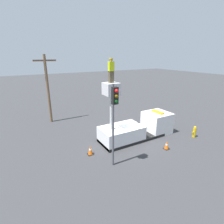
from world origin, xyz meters
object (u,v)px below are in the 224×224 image
(bucket_truck, at_px, (137,128))
(traffic_light_pole, at_px, (114,111))
(utility_pole, at_px, (48,87))
(traffic_cone_curbside, at_px, (167,145))
(traffic_cone_rear, at_px, (90,150))
(fire_hydrant, at_px, (194,132))
(worker, at_px, (111,70))

(bucket_truck, distance_m, traffic_light_pole, 5.55)
(bucket_truck, distance_m, utility_pole, 10.07)
(traffic_cone_curbside, xyz_separation_m, utility_pole, (-6.52, 10.50, 3.53))
(bucket_truck, relative_size, utility_pole, 0.97)
(traffic_cone_rear, height_order, utility_pole, utility_pole)
(fire_hydrant, height_order, traffic_cone_curbside, fire_hydrant)
(fire_hydrant, bearing_deg, bucket_truck, 150.31)
(bucket_truck, relative_size, worker, 3.91)
(traffic_light_pole, relative_size, utility_pole, 0.77)
(bucket_truck, distance_m, worker, 5.66)
(bucket_truck, distance_m, fire_hydrant, 5.11)
(traffic_cone_curbside, distance_m, utility_pole, 12.85)
(worker, height_order, utility_pole, utility_pole)
(traffic_cone_curbside, bearing_deg, traffic_cone_rear, 157.81)
(traffic_light_pole, height_order, fire_hydrant, traffic_light_pole)
(worker, bearing_deg, traffic_light_pole, -116.21)
(bucket_truck, xyz_separation_m, worker, (-2.60, 0.00, 5.02))
(worker, relative_size, traffic_light_pole, 0.32)
(fire_hydrant, relative_size, traffic_cone_rear, 1.45)
(fire_hydrant, bearing_deg, traffic_cone_rear, 167.81)
(worker, bearing_deg, traffic_cone_rear, -165.06)
(worker, relative_size, traffic_cone_rear, 2.46)
(traffic_light_pole, distance_m, traffic_cone_curbside, 5.84)
(fire_hydrant, distance_m, utility_pole, 14.82)
(bucket_truck, distance_m, traffic_cone_curbside, 2.94)
(bucket_truck, xyz_separation_m, traffic_cone_curbside, (0.77, -2.78, -0.58))
(bucket_truck, bearing_deg, fire_hydrant, -29.69)
(worker, bearing_deg, traffic_cone_curbside, -39.53)
(traffic_light_pole, bearing_deg, traffic_cone_curbside, -1.75)
(worker, distance_m, fire_hydrant, 9.22)
(traffic_cone_rear, bearing_deg, bucket_truck, 6.77)
(bucket_truck, xyz_separation_m, utility_pole, (-5.75, 7.72, 2.94))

